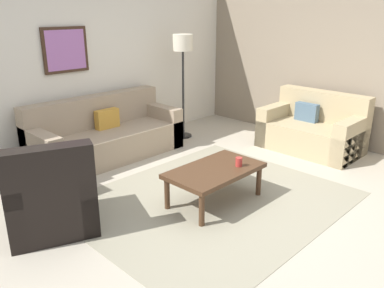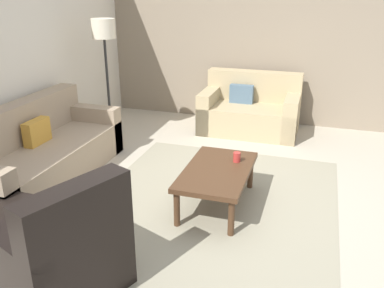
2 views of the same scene
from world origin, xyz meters
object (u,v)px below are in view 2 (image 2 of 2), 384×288
(couch_loveseat, at_px, (251,111))
(armchair_leather, at_px, (64,257))
(cup, at_px, (237,157))
(coffee_table, at_px, (217,174))
(ottoman, at_px, (8,229))
(lamp_standing, at_px, (104,41))
(couch_main, at_px, (36,155))

(couch_loveseat, distance_m, armchair_leather, 4.07)
(cup, bearing_deg, coffee_table, 148.39)
(armchair_leather, height_order, coffee_table, armchair_leather)
(ottoman, bearing_deg, couch_loveseat, -20.91)
(couch_loveseat, height_order, ottoman, couch_loveseat)
(ottoman, distance_m, lamp_standing, 3.00)
(couch_main, xyz_separation_m, coffee_table, (0.04, -2.15, 0.06))
(lamp_standing, bearing_deg, couch_loveseat, -62.15)
(cup, bearing_deg, couch_main, 96.90)
(couch_main, distance_m, armchair_leather, 2.08)
(couch_loveseat, xyz_separation_m, armchair_leather, (-4.01, 0.65, 0.01))
(couch_loveseat, bearing_deg, coffee_table, -177.90)
(couch_loveseat, xyz_separation_m, coffee_table, (-2.44, -0.09, 0.06))
(couch_main, height_order, lamp_standing, lamp_standing)
(armchair_leather, bearing_deg, ottoman, 68.04)
(cup, bearing_deg, armchair_leather, 154.01)
(lamp_standing, bearing_deg, armchair_leather, -157.61)
(coffee_table, relative_size, cup, 10.69)
(ottoman, distance_m, coffee_table, 1.97)
(coffee_table, bearing_deg, couch_main, 91.02)
(couch_loveseat, relative_size, armchair_leather, 1.40)
(couch_main, bearing_deg, cup, -83.10)
(couch_loveseat, distance_m, cup, 2.22)
(couch_loveseat, distance_m, lamp_standing, 2.41)
(couch_loveseat, height_order, armchair_leather, armchair_leather)
(cup, bearing_deg, lamp_standing, 60.55)
(armchair_leather, xyz_separation_m, lamp_standing, (3.02, 1.24, 1.10))
(ottoman, relative_size, lamp_standing, 0.33)
(couch_main, relative_size, couch_loveseat, 1.52)
(armchair_leather, distance_m, coffee_table, 1.74)
(armchair_leather, relative_size, coffee_table, 0.95)
(armchair_leather, bearing_deg, lamp_standing, 22.39)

